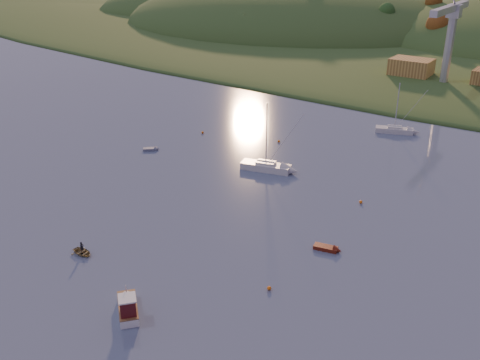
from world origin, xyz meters
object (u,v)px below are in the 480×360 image
Objects in this scene: sailboat_far at (394,129)px; red_tender at (331,249)px; grey_dinghy at (153,149)px; sailboat_near at (266,166)px; canoe at (83,252)px; fishing_boat at (127,303)px.

red_tender is at bearing -98.88° from sailboat_far.
grey_dinghy is (-34.55, -36.97, -0.47)m from sailboat_far.
canoe is (-4.42, -37.18, -0.47)m from sailboat_near.
sailboat_near is at bearing -129.39° from sailboat_far.
grey_dinghy is at bearing 175.97° from sailboat_near.
sailboat_far reaches higher than fishing_boat.
red_tender is 1.26× the size of grey_dinghy.
fishing_boat is 49.44m from grey_dinghy.
sailboat_near is at bearing -37.82° from fishing_boat.
red_tender is (12.77, 24.05, -0.64)m from fishing_boat.
sailboat_near reaches higher than red_tender.
grey_dinghy is (-32.00, 37.69, -0.66)m from fishing_boat.
canoe is at bearing -111.12° from sailboat_near.
sailboat_far is 51.63m from red_tender.
sailboat_near is (-8.79, 41.91, -0.12)m from fishing_boat.
sailboat_near is 4.05× the size of canoe.
sailboat_near is 23.60m from grey_dinghy.
red_tender is at bearing -51.97° from canoe.
grey_dinghy reaches higher than canoe.
canoe is at bearing 20.62° from fishing_boat.
sailboat_near reaches higher than grey_dinghy.
sailboat_near is at bearing 128.71° from red_tender.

